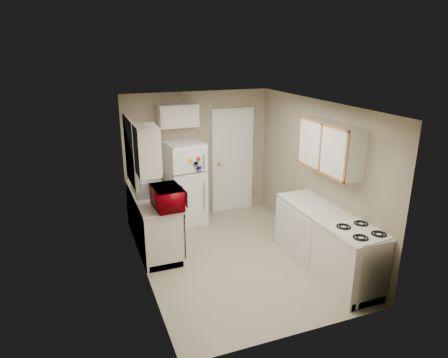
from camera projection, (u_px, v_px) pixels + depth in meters
name	position (u px, v px, depth m)	size (l,w,h in m)	color
floor	(235.00, 257.00, 6.31)	(3.80, 3.80, 0.00)	beige
ceiling	(237.00, 105.00, 5.56)	(3.80, 3.80, 0.00)	white
wall_left	(142.00, 198.00, 5.46)	(3.80, 3.80, 0.00)	tan
wall_right	(316.00, 175.00, 6.41)	(3.80, 3.80, 0.00)	tan
wall_back	(198.00, 155.00, 7.62)	(2.80, 2.80, 0.00)	tan
wall_front	(304.00, 241.00, 4.25)	(2.80, 2.80, 0.00)	tan
left_counter	(153.00, 219.00, 6.60)	(0.60, 1.80, 0.90)	silver
dishwasher	(180.00, 229.00, 6.15)	(0.03, 0.58, 0.72)	black
sink	(150.00, 193.00, 6.60)	(0.54, 0.74, 0.16)	gray
microwave	(167.00, 198.00, 5.86)	(0.32, 0.58, 0.39)	#93000C
soap_bottle	(142.00, 178.00, 6.91)	(0.10, 0.10, 0.21)	silver
window_blinds	(131.00, 151.00, 6.28)	(0.10, 0.98, 1.08)	silver
upper_cabinet_left	(147.00, 151.00, 5.52)	(0.30, 0.45, 0.70)	silver
refrigerator	(185.00, 184.00, 7.31)	(0.64, 0.62, 1.55)	white
cabinet_over_fridge	(178.00, 116.00, 7.10)	(0.70, 0.30, 0.40)	silver
interior_door	(233.00, 161.00, 7.88)	(0.86, 0.06, 2.08)	white
right_counter	(326.00, 242.00, 5.83)	(0.60, 2.00, 0.90)	silver
stove	(357.00, 265.00, 5.30)	(0.54, 0.67, 0.81)	white
upper_cabinet_right	(330.00, 147.00, 5.73)	(0.30, 1.20, 0.70)	silver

